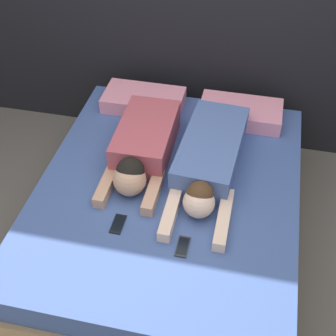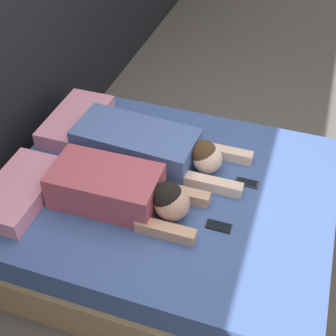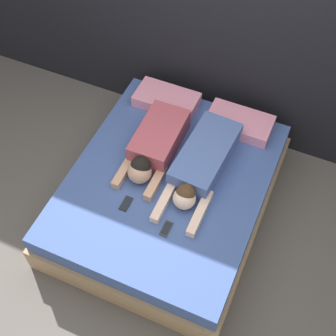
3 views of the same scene
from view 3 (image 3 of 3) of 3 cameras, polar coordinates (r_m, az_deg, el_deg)
name	(u,v)px [view 3 (image 3 of 3)]	position (r m, az deg, el deg)	size (l,w,h in m)	color
ground_plane	(168,208)	(4.27, 0.00, -4.86)	(12.00, 12.00, 0.00)	#5B5651
wall_back	(224,15)	(4.04, 6.87, 18.01)	(12.00, 0.06, 2.60)	black
bed	(168,194)	(4.08, 0.00, -3.19)	(1.64, 1.99, 0.47)	tan
pillow_head_left	(167,100)	(4.38, -0.17, 8.34)	(0.58, 0.32, 0.11)	pink
pillow_head_right	(239,123)	(4.23, 8.69, 5.48)	(0.58, 0.32, 0.11)	pink
person_left	(154,146)	(3.95, -1.67, 2.70)	(0.36, 0.87, 0.23)	#B24C59
person_right	(201,164)	(3.86, 4.06, 0.48)	(0.40, 1.11, 0.21)	#4C66A5
cell_phone_left	(126,204)	(3.75, -5.14, -4.35)	(0.07, 0.14, 0.01)	black
cell_phone_right	(166,229)	(3.63, -0.20, -7.39)	(0.07, 0.14, 0.01)	#2D2D33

